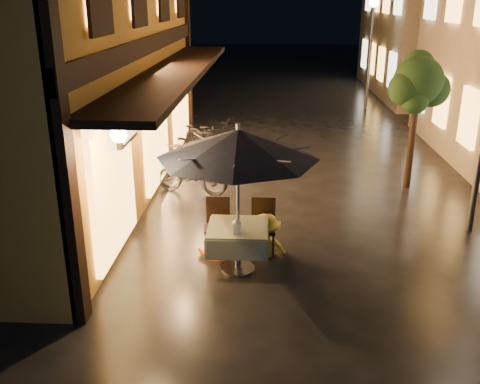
# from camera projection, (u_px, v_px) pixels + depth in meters

# --- Properties ---
(ground) EXTENTS (90.00, 90.00, 0.00)m
(ground) POSITION_uv_depth(u_px,v_px,m) (322.00, 277.00, 8.60)
(ground) COLOR black
(ground) RESTS_ON ground
(west_building) EXTENTS (5.90, 11.40, 7.40)m
(west_building) POSITION_uv_depth(u_px,v_px,m) (44.00, 24.00, 11.37)
(west_building) COLOR gold
(west_building) RESTS_ON ground
(east_building_far) EXTENTS (7.30, 10.30, 7.30)m
(east_building_far) POSITION_uv_depth(u_px,v_px,m) (459.00, 11.00, 23.85)
(east_building_far) COLOR #C0B399
(east_building_far) RESTS_ON ground
(street_tree) EXTENTS (1.43, 1.20, 3.15)m
(street_tree) POSITION_uv_depth(u_px,v_px,m) (419.00, 84.00, 11.88)
(street_tree) COLOR black
(street_tree) RESTS_ON ground
(streetlamp_far) EXTENTS (0.36, 0.36, 4.23)m
(streetlamp_far) POSITION_uv_depth(u_px,v_px,m) (371.00, 34.00, 20.58)
(streetlamp_far) COLOR #59595E
(streetlamp_far) RESTS_ON ground
(cafe_table) EXTENTS (0.99, 0.99, 0.78)m
(cafe_table) POSITION_uv_depth(u_px,v_px,m) (238.00, 237.00, 8.66)
(cafe_table) COLOR #59595E
(cafe_table) RESTS_ON ground
(patio_umbrella) EXTENTS (2.54, 2.54, 2.46)m
(patio_umbrella) POSITION_uv_depth(u_px,v_px,m) (238.00, 144.00, 8.12)
(patio_umbrella) COLOR #59595E
(patio_umbrella) RESTS_ON ground
(cafe_chair_left) EXTENTS (0.42, 0.42, 0.97)m
(cafe_chair_left) POSITION_uv_depth(u_px,v_px,m) (218.00, 222.00, 9.39)
(cafe_chair_left) COLOR black
(cafe_chair_left) RESTS_ON ground
(cafe_chair_right) EXTENTS (0.42, 0.42, 0.97)m
(cafe_chair_right) POSITION_uv_depth(u_px,v_px,m) (263.00, 223.00, 9.34)
(cafe_chair_right) COLOR black
(cafe_chair_right) RESTS_ON ground
(table_lantern) EXTENTS (0.16, 0.16, 0.25)m
(table_lantern) POSITION_uv_depth(u_px,v_px,m) (237.00, 225.00, 8.29)
(table_lantern) COLOR white
(table_lantern) RESTS_ON cafe_table
(person_orange) EXTENTS (0.68, 0.54, 1.35)m
(person_orange) POSITION_uv_depth(u_px,v_px,m) (216.00, 219.00, 9.13)
(person_orange) COLOR #F14604
(person_orange) RESTS_ON ground
(person_yellow) EXTENTS (1.06, 0.81, 1.46)m
(person_yellow) POSITION_uv_depth(u_px,v_px,m) (266.00, 216.00, 9.15)
(person_yellow) COLOR yellow
(person_yellow) RESTS_ON ground
(bicycle_0) EXTENTS (1.78, 1.01, 0.88)m
(bicycle_0) POSITION_uv_depth(u_px,v_px,m) (192.00, 175.00, 12.12)
(bicycle_0) COLOR black
(bicycle_0) RESTS_ON ground
(bicycle_1) EXTENTS (1.93, 1.11, 1.12)m
(bicycle_1) POSITION_uv_depth(u_px,v_px,m) (191.00, 169.00, 12.19)
(bicycle_1) COLOR black
(bicycle_1) RESTS_ON ground
(bicycle_2) EXTENTS (2.00, 1.33, 1.00)m
(bicycle_2) POSITION_uv_depth(u_px,v_px,m) (217.00, 149.00, 14.04)
(bicycle_2) COLOR black
(bicycle_2) RESTS_ON ground
(bicycle_3) EXTENTS (1.73, 0.79, 1.00)m
(bicycle_3) POSITION_uv_depth(u_px,v_px,m) (199.00, 144.00, 14.52)
(bicycle_3) COLOR black
(bicycle_3) RESTS_ON ground
(bicycle_4) EXTENTS (1.81, 1.15, 0.90)m
(bicycle_4) POSITION_uv_depth(u_px,v_px,m) (212.00, 134.00, 15.74)
(bicycle_4) COLOR black
(bicycle_4) RESTS_ON ground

